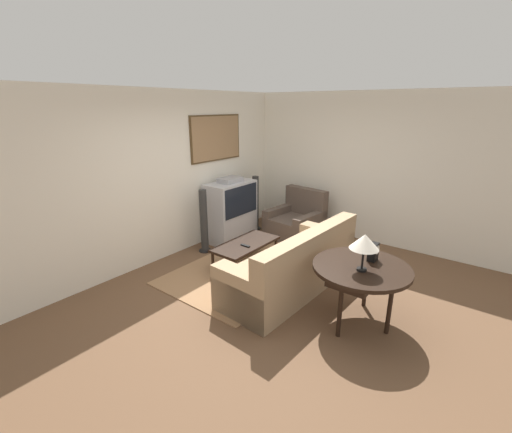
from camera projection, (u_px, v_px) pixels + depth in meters
name	position (u px, v px, depth m)	size (l,w,h in m)	color
ground_plane	(275.00, 291.00, 4.75)	(12.00, 12.00, 0.00)	brown
wall_back	(169.00, 175.00, 5.58)	(12.00, 0.10, 2.70)	silver
wall_right	(357.00, 168.00, 6.31)	(0.06, 12.00, 2.70)	silver
area_rug	(249.00, 268.00, 5.39)	(2.58, 1.71, 0.01)	#99704C
tv	(231.00, 210.00, 6.42)	(0.96, 0.53, 1.20)	#B7B7BC
couch	(293.00, 267.00, 4.70)	(2.23, 0.94, 0.90)	tan
armchair	(296.00, 222.00, 6.61)	(0.98, 0.99, 0.92)	brown
coffee_table	(246.00, 245.00, 5.38)	(1.13, 0.54, 0.39)	black
console_table	(362.00, 271.00, 3.87)	(1.10, 1.10, 0.73)	black
table_lamp	(364.00, 242.00, 3.64)	(0.32, 0.32, 0.42)	black
mantel_clock	(373.00, 252.00, 3.96)	(0.13, 0.10, 0.21)	black
remote	(245.00, 246.00, 5.24)	(0.05, 0.16, 0.02)	black
speaker_tower_left	(204.00, 223.00, 5.87)	(0.22, 0.22, 1.11)	black
speaker_tower_right	(255.00, 204.00, 6.96)	(0.22, 0.22, 1.11)	black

